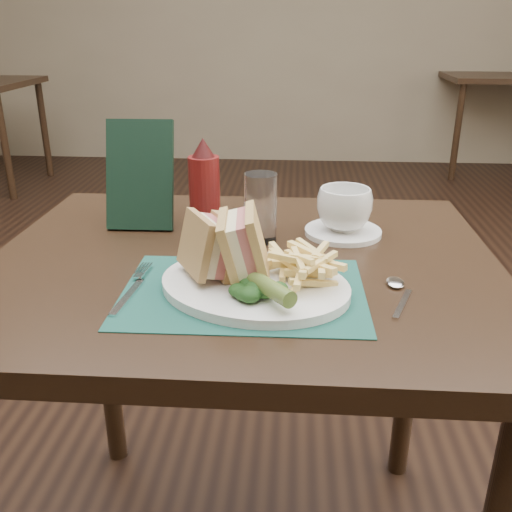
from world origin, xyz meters
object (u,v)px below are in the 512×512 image
(sandwich_half_b, at_px, (230,245))
(check_presenter, at_px, (140,175))
(sandwich_half_a, at_px, (196,247))
(drinking_glass, at_px, (260,208))
(table_main, at_px, (244,428))
(placemat, at_px, (244,292))
(plate, at_px, (255,286))
(ketchup_bottle, at_px, (204,186))
(saucer, at_px, (343,232))
(coffee_cup, at_px, (344,209))
(table_bg_right, at_px, (498,124))

(sandwich_half_b, bearing_deg, check_presenter, 122.57)
(sandwich_half_b, distance_m, check_presenter, 0.35)
(sandwich_half_a, xyz_separation_m, drinking_glass, (0.09, 0.21, -0.00))
(table_main, bearing_deg, placemat, -83.95)
(plate, bearing_deg, sandwich_half_a, -166.63)
(table_main, distance_m, drinking_glass, 0.45)
(ketchup_bottle, xyz_separation_m, check_presenter, (-0.13, 0.02, 0.01))
(sandwich_half_b, relative_size, saucer, 0.74)
(coffee_cup, bearing_deg, drinking_glass, -164.63)
(saucer, relative_size, drinking_glass, 1.15)
(coffee_cup, relative_size, ketchup_bottle, 0.57)
(table_bg_right, distance_m, placemat, 4.25)
(saucer, bearing_deg, drinking_glass, -164.63)
(check_presenter, bearing_deg, saucer, -4.56)
(placemat, bearing_deg, saucer, 57.69)
(drinking_glass, distance_m, ketchup_bottle, 0.12)
(coffee_cup, distance_m, ketchup_bottle, 0.28)
(sandwich_half_b, bearing_deg, coffee_cup, 48.87)
(saucer, distance_m, check_presenter, 0.42)
(table_main, distance_m, table_bg_right, 4.12)
(plate, distance_m, ketchup_bottle, 0.30)
(coffee_cup, relative_size, drinking_glass, 0.82)
(drinking_glass, bearing_deg, check_presenter, 164.37)
(drinking_glass, bearing_deg, placemat, -92.90)
(table_main, height_order, ketchup_bottle, ketchup_bottle)
(table_main, xyz_separation_m, sandwich_half_b, (-0.01, -0.12, 0.45))
(saucer, height_order, check_presenter, check_presenter)
(coffee_cup, bearing_deg, table_main, -144.53)
(table_main, relative_size, table_bg_right, 1.00)
(sandwich_half_b, xyz_separation_m, ketchup_bottle, (-0.08, 0.26, 0.02))
(sandwich_half_b, bearing_deg, ketchup_bottle, 102.81)
(coffee_cup, height_order, check_presenter, check_presenter)
(ketchup_bottle, bearing_deg, coffee_cup, 0.12)
(placemat, relative_size, sandwich_half_b, 3.37)
(sandwich_half_a, relative_size, saucer, 0.66)
(table_bg_right, bearing_deg, table_main, -114.00)
(placemat, height_order, plate, plate)
(plate, bearing_deg, table_main, 122.95)
(sandwich_half_b, height_order, ketchup_bottle, ketchup_bottle)
(placemat, distance_m, drinking_glass, 0.24)
(drinking_glass, xyz_separation_m, ketchup_bottle, (-0.11, 0.04, 0.03))
(saucer, xyz_separation_m, drinking_glass, (-0.16, -0.04, 0.06))
(table_bg_right, xyz_separation_m, drinking_glass, (-1.65, -3.67, 0.44))
(plate, height_order, coffee_cup, coffee_cup)
(sandwich_half_a, height_order, drinking_glass, drinking_glass)
(sandwich_half_b, height_order, coffee_cup, sandwich_half_b)
(coffee_cup, bearing_deg, sandwich_half_a, -133.86)
(plate, height_order, sandwich_half_b, sandwich_half_b)
(ketchup_bottle, bearing_deg, plate, -66.18)
(table_main, distance_m, check_presenter, 0.55)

